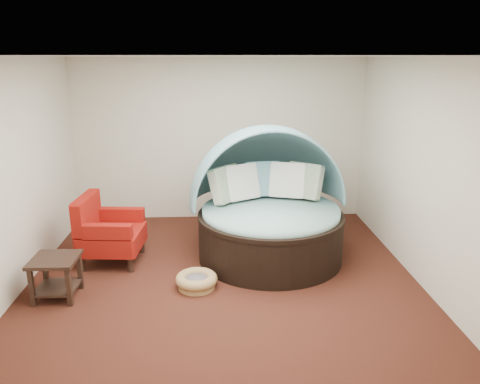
{
  "coord_description": "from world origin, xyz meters",
  "views": [
    {
      "loc": [
        -0.08,
        -5.56,
        2.79
      ],
      "look_at": [
        0.25,
        0.6,
        1.0
      ],
      "focal_mm": 35.0,
      "sensor_mm": 36.0,
      "label": 1
    }
  ],
  "objects_px": {
    "pet_basket": "(197,281)",
    "red_armchair": "(107,232)",
    "canopy_daybed": "(269,197)",
    "side_table": "(56,272)"
  },
  "relations": [
    {
      "from": "pet_basket",
      "to": "side_table",
      "type": "bearing_deg",
      "value": -174.89
    },
    {
      "from": "canopy_daybed",
      "to": "pet_basket",
      "type": "height_order",
      "value": "canopy_daybed"
    },
    {
      "from": "red_armchair",
      "to": "side_table",
      "type": "bearing_deg",
      "value": -106.55
    },
    {
      "from": "canopy_daybed",
      "to": "pet_basket",
      "type": "xyz_separation_m",
      "value": [
        -1.01,
        -0.98,
        -0.78
      ]
    },
    {
      "from": "pet_basket",
      "to": "red_armchair",
      "type": "bearing_deg",
      "value": 145.7
    },
    {
      "from": "pet_basket",
      "to": "side_table",
      "type": "relative_size",
      "value": 1.21
    },
    {
      "from": "pet_basket",
      "to": "red_armchair",
      "type": "height_order",
      "value": "red_armchair"
    },
    {
      "from": "red_armchair",
      "to": "side_table",
      "type": "distance_m",
      "value": 1.09
    },
    {
      "from": "red_armchair",
      "to": "canopy_daybed",
      "type": "bearing_deg",
      "value": 7.71
    },
    {
      "from": "canopy_daybed",
      "to": "red_armchair",
      "type": "xyz_separation_m",
      "value": [
        -2.28,
        -0.12,
        -0.43
      ]
    }
  ]
}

